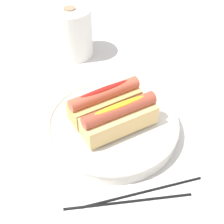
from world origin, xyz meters
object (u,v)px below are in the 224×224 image
(hotdog_back, at_px, (105,101))
(chopstick_near, at_px, (143,192))
(chopstick_far, at_px, (129,201))
(paper_towel_roll, at_px, (72,32))
(serving_bowl, at_px, (112,124))
(hotdog_front, at_px, (120,117))

(hotdog_back, relative_size, chopstick_near, 0.72)
(chopstick_far, bearing_deg, paper_towel_roll, 98.99)
(hotdog_back, xyz_separation_m, paper_towel_roll, (-0.03, 0.29, 0.00))
(serving_bowl, distance_m, paper_towel_roll, 0.32)
(serving_bowl, bearing_deg, hotdog_back, 108.50)
(chopstick_near, bearing_deg, paper_towel_roll, 94.61)
(chopstick_near, bearing_deg, serving_bowl, 94.76)
(hotdog_back, bearing_deg, hotdog_front, -71.50)
(hotdog_front, xyz_separation_m, chopstick_near, (0.01, -0.13, -0.06))
(serving_bowl, relative_size, chopstick_near, 1.25)
(chopstick_near, bearing_deg, hotdog_back, 96.41)
(paper_towel_roll, xyz_separation_m, chopstick_far, (0.03, -0.48, -0.06))
(serving_bowl, height_order, hotdog_front, hotdog_front)
(hotdog_back, bearing_deg, serving_bowl, -71.50)
(chopstick_near, height_order, chopstick_far, same)
(hotdog_back, relative_size, chopstick_far, 0.72)
(serving_bowl, xyz_separation_m, hotdog_front, (0.01, -0.03, 0.04))
(paper_towel_roll, relative_size, chopstick_far, 0.61)
(serving_bowl, bearing_deg, chopstick_near, -82.73)
(hotdog_front, distance_m, chopstick_far, 0.16)
(hotdog_front, relative_size, paper_towel_roll, 1.18)
(chopstick_far, bearing_deg, chopstick_near, 27.38)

